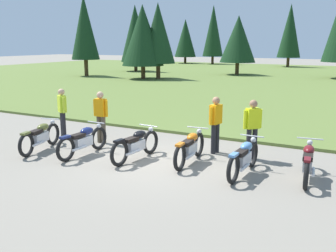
{
  "coord_description": "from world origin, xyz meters",
  "views": [
    {
      "loc": [
        5.05,
        -8.74,
        3.2
      ],
      "look_at": [
        0.0,
        0.6,
        0.9
      ],
      "focal_mm": 41.56,
      "sensor_mm": 36.0,
      "label": 1
    }
  ],
  "objects_px": {
    "motorcycle_maroon": "(308,162)",
    "rider_with_back_turned": "(252,126)",
    "motorcycle_black": "(136,144)",
    "rider_near_row_end": "(216,121)",
    "rider_checking_bike": "(101,114)",
    "motorcycle_sky_blue": "(244,158)",
    "rider_in_hivis_vest": "(62,110)",
    "motorcycle_orange": "(190,147)",
    "motorcycle_navy": "(83,140)",
    "motorcycle_olive": "(40,136)"
  },
  "relations": [
    {
      "from": "motorcycle_maroon",
      "to": "rider_with_back_turned",
      "type": "distance_m",
      "value": 1.97
    },
    {
      "from": "motorcycle_black",
      "to": "rider_near_row_end",
      "type": "relative_size",
      "value": 1.26
    },
    {
      "from": "motorcycle_maroon",
      "to": "rider_checking_bike",
      "type": "distance_m",
      "value": 6.47
    },
    {
      "from": "motorcycle_maroon",
      "to": "rider_near_row_end",
      "type": "height_order",
      "value": "rider_near_row_end"
    },
    {
      "from": "motorcycle_sky_blue",
      "to": "rider_with_back_turned",
      "type": "distance_m",
      "value": 1.48
    },
    {
      "from": "rider_in_hivis_vest",
      "to": "rider_near_row_end",
      "type": "distance_m",
      "value": 5.33
    },
    {
      "from": "motorcycle_sky_blue",
      "to": "rider_with_back_turned",
      "type": "height_order",
      "value": "rider_with_back_turned"
    },
    {
      "from": "motorcycle_orange",
      "to": "rider_near_row_end",
      "type": "xyz_separation_m",
      "value": [
        0.23,
        1.23,
        0.51
      ]
    },
    {
      "from": "motorcycle_orange",
      "to": "rider_with_back_turned",
      "type": "height_order",
      "value": "rider_with_back_turned"
    },
    {
      "from": "motorcycle_orange",
      "to": "motorcycle_maroon",
      "type": "bearing_deg",
      "value": 3.32
    },
    {
      "from": "motorcycle_black",
      "to": "rider_checking_bike",
      "type": "distance_m",
      "value": 2.3
    },
    {
      "from": "motorcycle_navy",
      "to": "rider_in_hivis_vest",
      "type": "height_order",
      "value": "rider_in_hivis_vest"
    },
    {
      "from": "rider_with_back_turned",
      "to": "motorcycle_orange",
      "type": "bearing_deg",
      "value": -139.93
    },
    {
      "from": "motorcycle_olive",
      "to": "rider_with_back_turned",
      "type": "height_order",
      "value": "rider_with_back_turned"
    },
    {
      "from": "motorcycle_orange",
      "to": "motorcycle_sky_blue",
      "type": "xyz_separation_m",
      "value": [
        1.56,
        -0.23,
        0.0
      ]
    },
    {
      "from": "rider_near_row_end",
      "to": "motorcycle_sky_blue",
      "type": "bearing_deg",
      "value": -47.69
    },
    {
      "from": "motorcycle_orange",
      "to": "rider_in_hivis_vest",
      "type": "bearing_deg",
      "value": 173.51
    },
    {
      "from": "motorcycle_navy",
      "to": "motorcycle_sky_blue",
      "type": "distance_m",
      "value": 4.61
    },
    {
      "from": "rider_near_row_end",
      "to": "motorcycle_black",
      "type": "bearing_deg",
      "value": -135.39
    },
    {
      "from": "motorcycle_maroon",
      "to": "motorcycle_olive",
      "type": "bearing_deg",
      "value": -171.06
    },
    {
      "from": "motorcycle_navy",
      "to": "motorcycle_black",
      "type": "xyz_separation_m",
      "value": [
        1.57,
        0.35,
        0.0
      ]
    },
    {
      "from": "motorcycle_sky_blue",
      "to": "rider_checking_bike",
      "type": "bearing_deg",
      "value": 170.6
    },
    {
      "from": "motorcycle_black",
      "to": "motorcycle_orange",
      "type": "height_order",
      "value": "same"
    },
    {
      "from": "motorcycle_orange",
      "to": "rider_with_back_turned",
      "type": "distance_m",
      "value": 1.83
    },
    {
      "from": "motorcycle_orange",
      "to": "rider_checking_bike",
      "type": "xyz_separation_m",
      "value": [
        -3.44,
        0.59,
        0.51
      ]
    },
    {
      "from": "motorcycle_orange",
      "to": "motorcycle_navy",
      "type": "bearing_deg",
      "value": -165.49
    },
    {
      "from": "motorcycle_black",
      "to": "rider_with_back_turned",
      "type": "xyz_separation_m",
      "value": [
        2.79,
        1.56,
        0.51
      ]
    },
    {
      "from": "motorcycle_navy",
      "to": "motorcycle_maroon",
      "type": "xyz_separation_m",
      "value": [
        6.01,
        0.95,
        0.0
      ]
    },
    {
      "from": "motorcycle_black",
      "to": "rider_with_back_turned",
      "type": "distance_m",
      "value": 3.24
    },
    {
      "from": "motorcycle_olive",
      "to": "motorcycle_sky_blue",
      "type": "xyz_separation_m",
      "value": [
        6.05,
        0.77,
        0.0
      ]
    },
    {
      "from": "rider_checking_bike",
      "to": "rider_with_back_turned",
      "type": "distance_m",
      "value": 4.82
    },
    {
      "from": "motorcycle_navy",
      "to": "rider_near_row_end",
      "type": "distance_m",
      "value": 3.85
    },
    {
      "from": "motorcycle_sky_blue",
      "to": "rider_near_row_end",
      "type": "relative_size",
      "value": 1.26
    },
    {
      "from": "rider_checking_bike",
      "to": "motorcycle_olive",
      "type": "bearing_deg",
      "value": -123.14
    },
    {
      "from": "motorcycle_sky_blue",
      "to": "rider_with_back_turned",
      "type": "bearing_deg",
      "value": 98.87
    },
    {
      "from": "motorcycle_navy",
      "to": "motorcycle_black",
      "type": "height_order",
      "value": "same"
    },
    {
      "from": "motorcycle_orange",
      "to": "rider_near_row_end",
      "type": "relative_size",
      "value": 1.26
    },
    {
      "from": "rider_near_row_end",
      "to": "rider_checking_bike",
      "type": "bearing_deg",
      "value": -170.22
    },
    {
      "from": "motorcycle_olive",
      "to": "motorcycle_black",
      "type": "bearing_deg",
      "value": 10.71
    },
    {
      "from": "motorcycle_orange",
      "to": "rider_checking_bike",
      "type": "bearing_deg",
      "value": 170.21
    },
    {
      "from": "rider_near_row_end",
      "to": "motorcycle_navy",
      "type": "bearing_deg",
      "value": -148.3
    },
    {
      "from": "motorcycle_black",
      "to": "motorcycle_navy",
      "type": "bearing_deg",
      "value": -167.36
    },
    {
      "from": "motorcycle_maroon",
      "to": "rider_checking_bike",
      "type": "xyz_separation_m",
      "value": [
        -6.44,
        0.42,
        0.51
      ]
    },
    {
      "from": "motorcycle_sky_blue",
      "to": "rider_checking_bike",
      "type": "height_order",
      "value": "rider_checking_bike"
    },
    {
      "from": "motorcycle_black",
      "to": "rider_in_hivis_vest",
      "type": "height_order",
      "value": "rider_in_hivis_vest"
    },
    {
      "from": "motorcycle_maroon",
      "to": "rider_checking_bike",
      "type": "bearing_deg",
      "value": 176.26
    },
    {
      "from": "motorcycle_orange",
      "to": "rider_near_row_end",
      "type": "distance_m",
      "value": 1.35
    },
    {
      "from": "motorcycle_orange",
      "to": "rider_in_hivis_vest",
      "type": "height_order",
      "value": "rider_in_hivis_vest"
    },
    {
      "from": "rider_in_hivis_vest",
      "to": "rider_with_back_turned",
      "type": "xyz_separation_m",
      "value": [
        6.41,
        0.56,
        0.0
      ]
    },
    {
      "from": "rider_in_hivis_vest",
      "to": "rider_with_back_turned",
      "type": "distance_m",
      "value": 6.43
    }
  ]
}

